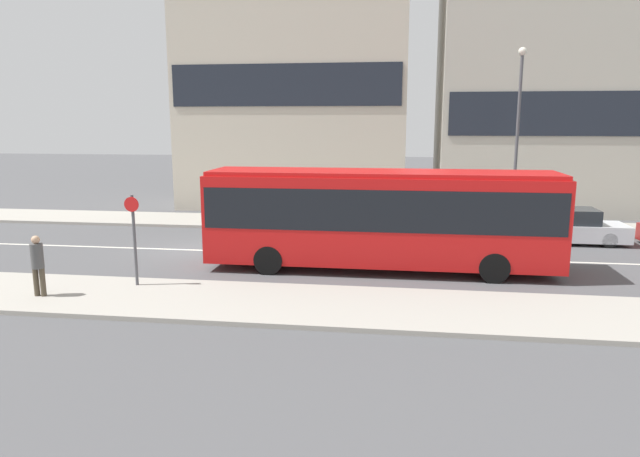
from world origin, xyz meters
name	(u,v)px	position (x,y,z in m)	size (l,w,h in m)	color
ground_plane	(196,250)	(0.00, 0.00, 0.00)	(120.00, 120.00, 0.00)	#4F4F51
sidewalk_near	(119,296)	(0.00, -6.25, 0.07)	(44.00, 3.50, 0.13)	#A39E93
sidewalk_far	(240,221)	(0.00, 6.25, 0.07)	(44.00, 3.50, 0.13)	#A39E93
lane_centerline	(196,250)	(0.00, 0.00, 0.00)	(41.80, 0.16, 0.01)	silver
apartment_block_right_tower	(583,32)	(17.43, 12.98, 9.69)	(14.98, 7.04, 19.39)	#B7B2A3
city_bus	(380,214)	(7.22, -1.94, 1.93)	(11.66, 2.57, 3.36)	red
parked_car_0	(565,227)	(14.69, 3.48, 0.67)	(4.69, 1.78, 1.44)	silver
pedestrian_near_stop	(38,262)	(-2.13, -6.69, 1.12)	(0.35, 0.34, 1.73)	#4C4233
bus_stop_sign	(134,233)	(0.08, -5.29, 1.72)	(0.44, 0.12, 2.73)	#4C4C51
street_lamp	(518,123)	(12.93, 5.48, 4.90)	(0.36, 0.36, 7.97)	#4C4C51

